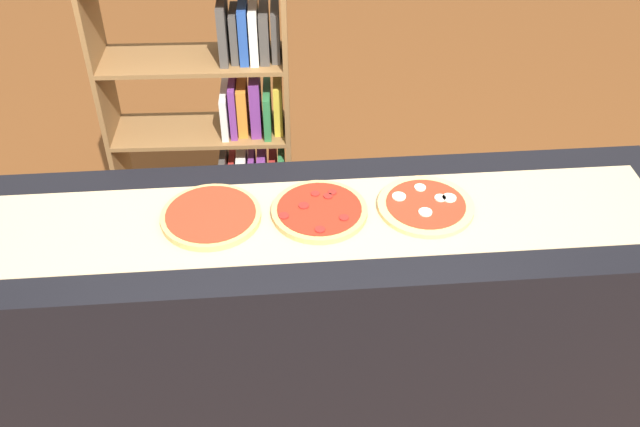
% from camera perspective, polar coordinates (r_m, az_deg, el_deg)
% --- Properties ---
extents(ground_plane, '(12.00, 12.00, 0.00)m').
position_cam_1_polar(ground_plane, '(2.85, 0.00, -15.09)').
color(ground_plane, brown).
extents(counter, '(2.27, 0.61, 0.94)m').
position_cam_1_polar(counter, '(2.49, 0.00, -8.77)').
color(counter, black).
rests_on(counter, ground_plane).
extents(parchment_paper, '(2.11, 0.38, 0.00)m').
position_cam_1_polar(parchment_paper, '(2.16, 0.00, -0.39)').
color(parchment_paper, tan).
rests_on(parchment_paper, counter).
extents(pizza_plain_0, '(0.30, 0.30, 0.02)m').
position_cam_1_polar(pizza_plain_0, '(2.18, -8.70, -0.19)').
color(pizza_plain_0, tan).
rests_on(pizza_plain_0, parchment_paper).
extents(pizza_pepperoni_1, '(0.29, 0.29, 0.03)m').
position_cam_1_polar(pizza_pepperoni_1, '(2.17, -0.05, 0.23)').
color(pizza_pepperoni_1, tan).
rests_on(pizza_pepperoni_1, parchment_paper).
extents(pizza_mozzarella_2, '(0.30, 0.30, 0.02)m').
position_cam_1_polar(pizza_mozzarella_2, '(2.22, 8.44, 0.65)').
color(pizza_mozzarella_2, '#DBB26B').
rests_on(pizza_mozzarella_2, parchment_paper).
extents(bookshelf, '(0.77, 0.30, 1.34)m').
position_cam_1_polar(bookshelf, '(3.11, -7.37, 5.99)').
color(bookshelf, brown).
rests_on(bookshelf, ground_plane).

